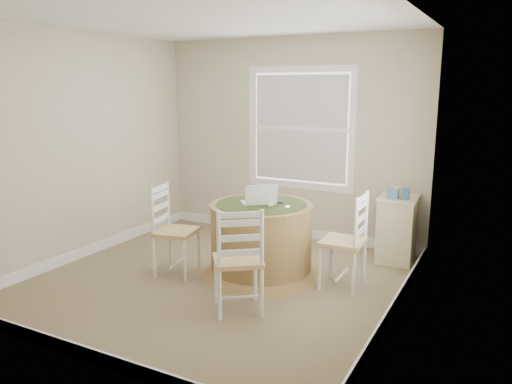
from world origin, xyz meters
The scene contains 14 objects.
room centered at (0.17, 0.16, 1.30)m, with size 3.64×3.64×2.64m.
round_table centered at (0.32, 0.35, 0.42)m, with size 1.27×1.27×0.78m.
chair_left centered at (-0.49, -0.05, 0.47)m, with size 0.42×0.40×0.95m, color white, non-canonical shape.
chair_near centered at (0.54, -0.52, 0.47)m, with size 0.42×0.40×0.95m, color white, non-canonical shape.
chair_right centered at (1.19, 0.43, 0.47)m, with size 0.42×0.40×0.95m, color white, non-canonical shape.
laptop centered at (0.30, 0.35, 0.81)m, with size 0.45×0.45×0.24m.
mouse centered at (0.44, 0.33, 0.79)m, with size 0.06×0.10×0.03m, color white.
phone centered at (0.62, 0.35, 0.78)m, with size 0.04×0.09×0.02m, color #B7BABF.
keys centered at (0.49, 0.47, 0.78)m, with size 0.06×0.05×0.03m, color black.
corner_chest centered at (1.49, 1.49, 0.38)m, with size 0.46×0.59×0.75m.
tissue_box centered at (1.45, 1.36, 0.80)m, with size 0.12×0.12×0.10m, color #4E7BB3.
box_yellow centered at (1.53, 1.52, 0.78)m, with size 0.15×0.10×0.06m, color gold.
box_blue centered at (1.59, 1.39, 0.81)m, with size 0.08×0.08×0.12m, color #316295.
cup_cream centered at (1.44, 1.62, 0.80)m, with size 0.07×0.07×0.09m, color beige.
Camera 1 is at (2.63, -4.15, 1.98)m, focal length 35.00 mm.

